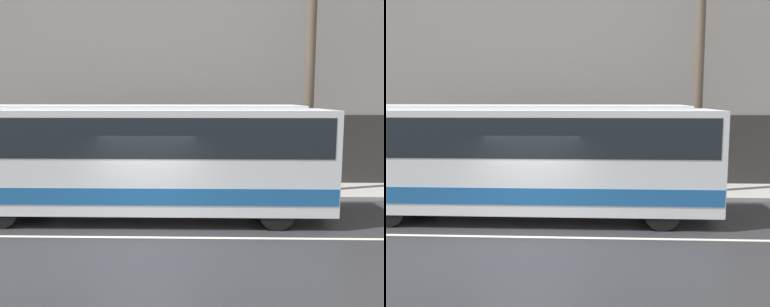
# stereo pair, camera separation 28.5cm
# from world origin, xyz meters

# --- Properties ---
(ground_plane) EXTENTS (60.00, 60.00, 0.00)m
(ground_plane) POSITION_xyz_m (0.00, 0.00, 0.00)
(ground_plane) COLOR #2D2D30
(sidewalk) EXTENTS (60.00, 2.49, 0.12)m
(sidewalk) POSITION_xyz_m (0.00, 5.24, 0.06)
(sidewalk) COLOR #A09E99
(sidewalk) RESTS_ON ground_plane
(building_facade) EXTENTS (60.00, 0.35, 13.32)m
(building_facade) POSITION_xyz_m (0.00, 6.63, 6.45)
(building_facade) COLOR gray
(building_facade) RESTS_ON ground_plane
(lane_stripe) EXTENTS (54.00, 0.14, 0.01)m
(lane_stripe) POSITION_xyz_m (0.00, 0.00, 0.00)
(lane_stripe) COLOR beige
(lane_stripe) RESTS_ON ground_plane
(transit_bus) EXTENTS (11.37, 2.51, 3.26)m
(transit_bus) POSITION_xyz_m (-0.67, 1.82, 1.84)
(transit_bus) COLOR white
(transit_bus) RESTS_ON ground_plane
(utility_pole_near) EXTENTS (0.31, 0.31, 8.00)m
(utility_pole_near) POSITION_xyz_m (5.18, 4.86, 4.13)
(utility_pole_near) COLOR brown
(utility_pole_near) RESTS_ON sidewalk
(pedestrian_waiting) EXTENTS (0.36, 0.36, 1.77)m
(pedestrian_waiting) POSITION_xyz_m (1.22, 4.72, 0.96)
(pedestrian_waiting) COLOR maroon
(pedestrian_waiting) RESTS_ON sidewalk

